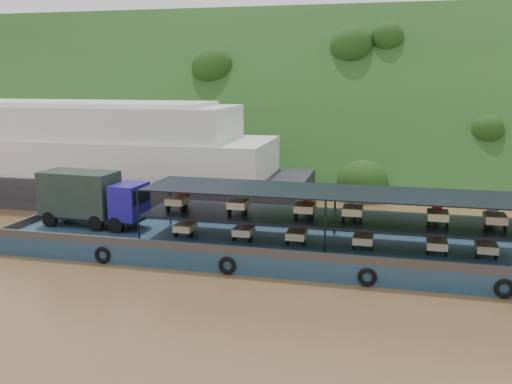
# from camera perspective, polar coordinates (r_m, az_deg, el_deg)

# --- Properties ---
(ground) EXTENTS (160.00, 160.00, 0.00)m
(ground) POSITION_cam_1_polar(r_m,az_deg,el_deg) (38.19, 1.82, -5.74)
(ground) COLOR brown
(ground) RESTS_ON ground
(hillside) EXTENTS (140.00, 39.60, 39.60)m
(hillside) POSITION_cam_1_polar(r_m,az_deg,el_deg) (72.94, 7.88, 2.52)
(hillside) COLOR #143312
(hillside) RESTS_ON ground
(cargo_barge) EXTENTS (35.00, 7.18, 4.94)m
(cargo_barge) POSITION_cam_1_polar(r_m,az_deg,el_deg) (36.32, -0.49, -4.62)
(cargo_barge) COLOR #15314B
(cargo_barge) RESTS_ON ground
(passenger_ferry) EXTENTS (44.85, 12.04, 9.04)m
(passenger_ferry) POSITION_cam_1_polar(r_m,az_deg,el_deg) (56.12, -18.10, 3.38)
(passenger_ferry) COLOR black
(passenger_ferry) RESTS_ON ground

